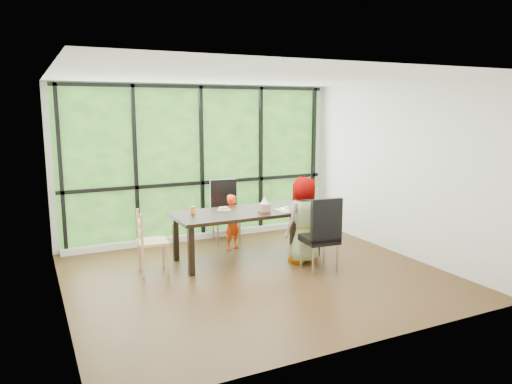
% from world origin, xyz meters
% --- Properties ---
extents(ground, '(5.00, 5.00, 0.00)m').
position_xyz_m(ground, '(0.00, 0.00, 0.00)').
color(ground, black).
rests_on(ground, ground).
extents(back_wall, '(5.00, 0.00, 5.00)m').
position_xyz_m(back_wall, '(0.00, 2.25, 1.35)').
color(back_wall, silver).
rests_on(back_wall, ground).
extents(foliage_backdrop, '(4.80, 0.02, 2.65)m').
position_xyz_m(foliage_backdrop, '(0.00, 2.23, 1.35)').
color(foliage_backdrop, '#20491A').
rests_on(foliage_backdrop, back_wall).
extents(window_mullions, '(4.80, 0.06, 2.65)m').
position_xyz_m(window_mullions, '(0.00, 2.19, 1.35)').
color(window_mullions, black).
rests_on(window_mullions, back_wall).
extents(window_sill, '(4.80, 0.12, 0.10)m').
position_xyz_m(window_sill, '(0.00, 2.15, 0.05)').
color(window_sill, silver).
rests_on(window_sill, ground).
extents(dining_table, '(2.26, 0.96, 0.75)m').
position_xyz_m(dining_table, '(0.21, 0.77, 0.38)').
color(dining_table, black).
rests_on(dining_table, ground).
extents(chair_window_leather, '(0.53, 0.53, 1.08)m').
position_xyz_m(chair_window_leather, '(0.25, 1.70, 0.54)').
color(chair_window_leather, black).
rests_on(chair_window_leather, ground).
extents(chair_interior_leather, '(0.50, 0.50, 1.08)m').
position_xyz_m(chair_interior_leather, '(0.89, -0.19, 0.54)').
color(chair_interior_leather, black).
rests_on(chair_interior_leather, ground).
extents(chair_end_beech, '(0.43, 0.45, 0.90)m').
position_xyz_m(chair_end_beech, '(-1.26, 0.74, 0.45)').
color(chair_end_beech, tan).
rests_on(chair_end_beech, ground).
extents(child_toddler, '(0.39, 0.32, 0.91)m').
position_xyz_m(child_toddler, '(0.21, 1.33, 0.45)').
color(child_toddler, '#FF470E').
rests_on(child_toddler, ground).
extents(child_older, '(0.72, 0.56, 1.30)m').
position_xyz_m(child_older, '(0.88, 0.24, 0.65)').
color(child_older, gray).
rests_on(child_older, ground).
extents(placemat, '(0.50, 0.37, 0.01)m').
position_xyz_m(placemat, '(0.86, 0.53, 0.75)').
color(placemat, tan).
rests_on(placemat, dining_table).
extents(plate_far, '(0.21, 0.21, 0.01)m').
position_xyz_m(plate_far, '(-0.09, 0.97, 0.76)').
color(plate_far, white).
rests_on(plate_far, dining_table).
extents(plate_near, '(0.25, 0.25, 0.02)m').
position_xyz_m(plate_near, '(0.81, 0.58, 0.76)').
color(plate_near, white).
rests_on(plate_near, dining_table).
extents(orange_cup, '(0.07, 0.07, 0.11)m').
position_xyz_m(orange_cup, '(-0.59, 0.95, 0.80)').
color(orange_cup, orange).
rests_on(orange_cup, dining_table).
extents(green_cup, '(0.08, 0.08, 0.13)m').
position_xyz_m(green_cup, '(1.16, 0.50, 0.82)').
color(green_cup, '#67C83D').
rests_on(green_cup, dining_table).
extents(tissue_box, '(0.14, 0.14, 0.12)m').
position_xyz_m(tissue_box, '(0.42, 0.61, 0.81)').
color(tissue_box, tan).
rests_on(tissue_box, dining_table).
extents(crepe_rolls_far, '(0.15, 0.12, 0.04)m').
position_xyz_m(crepe_rolls_far, '(-0.09, 0.97, 0.78)').
color(crepe_rolls_far, tan).
rests_on(crepe_rolls_far, plate_far).
extents(crepe_rolls_near, '(0.05, 0.12, 0.04)m').
position_xyz_m(crepe_rolls_near, '(0.81, 0.58, 0.78)').
color(crepe_rolls_near, tan).
rests_on(crepe_rolls_near, plate_near).
extents(straw_white, '(0.01, 0.04, 0.20)m').
position_xyz_m(straw_white, '(-0.59, 0.95, 0.90)').
color(straw_white, white).
rests_on(straw_white, orange_cup).
extents(straw_pink, '(0.01, 0.04, 0.20)m').
position_xyz_m(straw_pink, '(1.16, 0.50, 0.92)').
color(straw_pink, pink).
rests_on(straw_pink, green_cup).
extents(tissue, '(0.12, 0.12, 0.11)m').
position_xyz_m(tissue, '(0.42, 0.61, 0.93)').
color(tissue, white).
rests_on(tissue, tissue_box).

